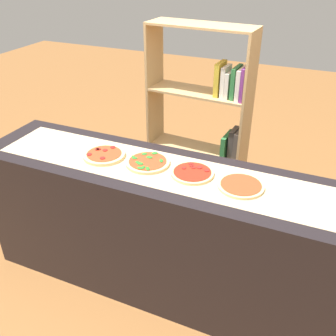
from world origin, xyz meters
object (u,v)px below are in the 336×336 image
pizza_pepperoni_2 (192,173)px  bookshelf (210,129)px  pizza_pepperoni_0 (105,155)px  pizza_spinach_1 (148,162)px  pizza_plain_3 (241,186)px

pizza_pepperoni_2 → bookshelf: bookshelf is taller
pizza_pepperoni_0 → bookshelf: 1.13m
bookshelf → pizza_pepperoni_2: bearing=-78.1°
pizza_pepperoni_0 → pizza_pepperoni_2: 0.58m
pizza_pepperoni_0 → pizza_pepperoni_2: pizza_pepperoni_0 is taller
pizza_spinach_1 → bookshelf: bearing=85.8°
pizza_pepperoni_0 → pizza_plain_3: 0.88m
pizza_spinach_1 → pizza_pepperoni_2: size_ratio=1.07×
pizza_plain_3 → pizza_pepperoni_0: bearing=179.5°
pizza_pepperoni_2 → pizza_pepperoni_0: bearing=-178.5°
pizza_plain_3 → bookshelf: (-0.51, 1.05, -0.20)m
pizza_pepperoni_2 → bookshelf: (-0.22, 1.03, -0.20)m
pizza_spinach_1 → bookshelf: size_ratio=0.17×
pizza_plain_3 → bookshelf: 1.19m
pizza_spinach_1 → pizza_pepperoni_2: 0.29m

